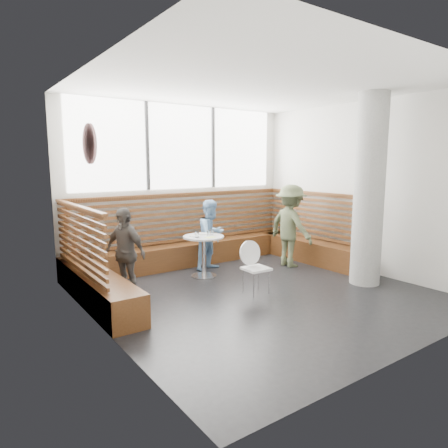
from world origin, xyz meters
TOP-DOWN VIEW (x-y plane):
  - room at (0.00, 0.00)m, footprint 5.00×5.00m
  - booth at (0.00, 1.77)m, footprint 5.00×2.50m
  - concrete_column at (1.85, -0.60)m, footprint 0.50×0.50m
  - wall_art at (-2.46, 0.40)m, footprint 0.03×0.50m
  - cafe_table at (-0.21, 1.34)m, footprint 0.74×0.74m
  - cafe_chair at (-0.05, 0.11)m, footprint 0.40×0.39m
  - adult_man at (1.62, 0.99)m, footprint 0.61×1.06m
  - child_back at (0.19, 1.69)m, footprint 0.78×0.69m
  - child_left at (-1.78, 1.14)m, footprint 0.62×0.88m
  - plate_near at (-0.37, 1.40)m, footprint 0.19×0.19m
  - plate_far at (-0.13, 1.52)m, footprint 0.22×0.22m
  - glass_left at (-0.39, 1.28)m, footprint 0.07×0.07m
  - glass_mid at (-0.13, 1.30)m, footprint 0.07×0.07m
  - glass_right at (-0.03, 1.34)m, footprint 0.07×0.07m
  - menu_card at (-0.19, 1.14)m, footprint 0.19×0.14m

SIDE VIEW (x-z plane):
  - booth at x=0.00m, z-range -0.31..1.13m
  - cafe_chair at x=-0.05m, z-range 0.07..0.90m
  - cafe_table at x=-0.21m, z-range 0.16..0.92m
  - child_back at x=0.19m, z-range 0.00..1.36m
  - child_left at x=-1.78m, z-range 0.00..1.39m
  - menu_card at x=-0.19m, z-range 0.76..0.76m
  - plate_near at x=-0.37m, z-range 0.76..0.77m
  - plate_far at x=-0.13m, z-range 0.76..0.77m
  - glass_mid at x=-0.13m, z-range 0.76..0.86m
  - glass_right at x=-0.03m, z-range 0.76..0.87m
  - glass_left at x=-0.39m, z-range 0.76..0.88m
  - adult_man at x=1.62m, z-range 0.00..1.64m
  - concrete_column at x=1.85m, z-range 0.00..3.20m
  - room at x=0.00m, z-range 0.00..3.20m
  - wall_art at x=-2.46m, z-range 2.05..2.55m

